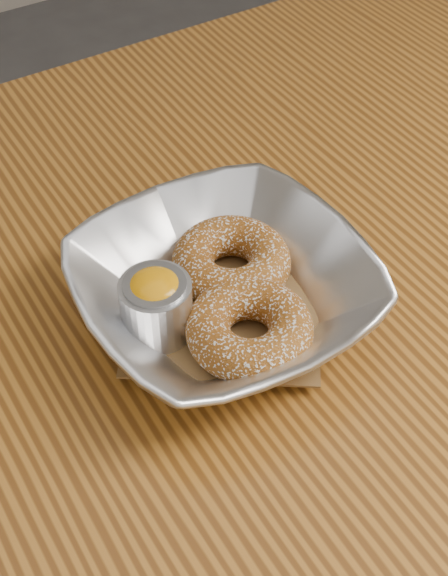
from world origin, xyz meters
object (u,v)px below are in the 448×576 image
ramekin (156,304)px  serving_bowl (224,291)px  donut_front (249,329)px  table (260,370)px  donut_back (231,262)px

ramekin → serving_bowl: bearing=-6.7°
serving_bowl → donut_front: bearing=-95.2°
serving_bowl → ramekin: 0.06m
table → serving_bowl: (-0.04, -0.00, 0.13)m
serving_bowl → donut_front: serving_bowl is taller
table → donut_back: bearing=127.9°
serving_bowl → ramekin: bearing=173.3°
donut_back → donut_front: (-0.03, -0.07, -0.00)m
serving_bowl → ramekin: size_ratio=3.91×
table → donut_back: (-0.02, 0.02, 0.13)m
table → serving_bowl: size_ratio=5.49×
serving_bowl → donut_front: size_ratio=2.35×
donut_front → ramekin: ramekin is taller
donut_back → ramekin: (-0.08, -0.02, 0.01)m
table → donut_front: size_ratio=12.89×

